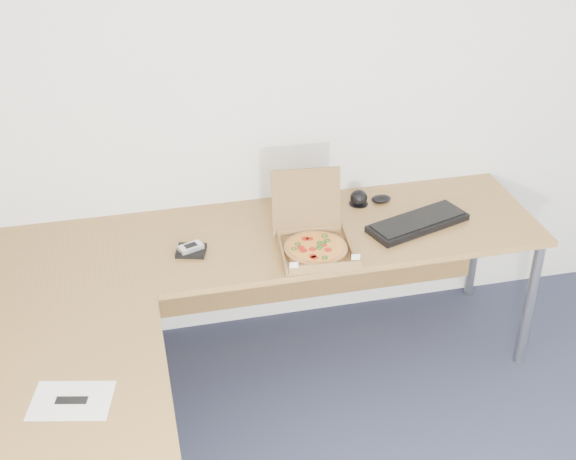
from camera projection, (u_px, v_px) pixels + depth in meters
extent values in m
cube|color=olive|center=(271.00, 238.00, 3.54)|extent=(2.50, 0.70, 0.03)
cube|color=olive|center=(66.00, 449.00, 2.44)|extent=(0.70, 1.50, 0.03)
cylinder|color=gray|center=(476.00, 240.00, 4.21)|extent=(0.05, 0.05, 0.70)
cube|color=olive|center=(316.00, 253.00, 3.39)|extent=(0.31, 0.31, 0.01)
cube|color=olive|center=(306.00, 202.00, 3.46)|extent=(0.31, 0.06, 0.31)
cylinder|color=#CB8445|center=(316.00, 250.00, 3.38)|extent=(0.28, 0.28, 0.02)
cylinder|color=#CC4A24|center=(316.00, 247.00, 3.38)|extent=(0.24, 0.24, 0.00)
cylinder|color=silver|center=(326.00, 188.00, 3.79)|extent=(0.07, 0.07, 0.13)
cube|color=black|center=(418.00, 223.00, 3.59)|extent=(0.52, 0.32, 0.03)
ellipsoid|color=black|center=(381.00, 199.00, 3.78)|extent=(0.11, 0.09, 0.04)
cube|color=black|center=(191.00, 251.00, 3.39)|extent=(0.15, 0.14, 0.02)
cube|color=#B2B5BA|center=(191.00, 247.00, 3.38)|extent=(0.12, 0.09, 0.02)
cube|color=white|center=(71.00, 400.00, 2.61)|extent=(0.31, 0.25, 0.00)
ellipsoid|color=black|center=(359.00, 197.00, 3.76)|extent=(0.09, 0.09, 0.08)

